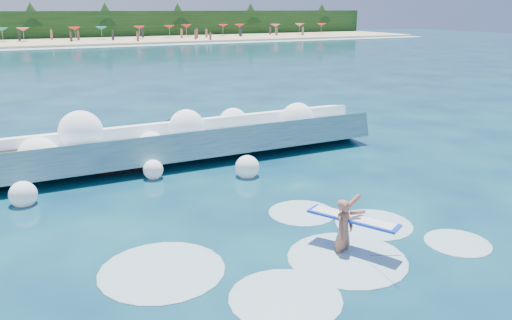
% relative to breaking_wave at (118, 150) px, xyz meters
% --- Properties ---
extents(ground, '(200.00, 200.00, 0.00)m').
position_rel_breaking_wave_xyz_m(ground, '(1.48, -7.09, -0.60)').
color(ground, '#082443').
rests_on(ground, ground).
extents(beach, '(140.00, 20.00, 0.40)m').
position_rel_breaking_wave_xyz_m(beach, '(1.48, 70.91, -0.40)').
color(beach, tan).
rests_on(beach, ground).
extents(wet_band, '(140.00, 5.00, 0.08)m').
position_rel_breaking_wave_xyz_m(wet_band, '(1.48, 59.91, -0.56)').
color(wet_band, silver).
rests_on(wet_band, ground).
extents(treeline, '(140.00, 4.00, 5.00)m').
position_rel_breaking_wave_xyz_m(treeline, '(1.48, 80.91, 1.90)').
color(treeline, black).
rests_on(treeline, ground).
extents(breaking_wave, '(19.91, 3.03, 1.72)m').
position_rel_breaking_wave_xyz_m(breaking_wave, '(0.00, 0.00, 0.00)').
color(breaking_wave, teal).
rests_on(breaking_wave, ground).
extents(rock_cluster, '(8.29, 3.15, 1.33)m').
position_rel_breaking_wave_xyz_m(rock_cluster, '(-0.32, 0.55, -0.18)').
color(rock_cluster, black).
rests_on(rock_cluster, ground).
extents(surfer_with_board, '(1.47, 2.78, 1.59)m').
position_rel_breaking_wave_xyz_m(surfer_with_board, '(3.28, -9.10, -0.01)').
color(surfer_with_board, '#A7614E').
rests_on(surfer_with_board, ground).
extents(wave_spray, '(15.67, 4.72, 2.24)m').
position_rel_breaking_wave_xyz_m(wave_spray, '(-0.46, -0.19, 0.48)').
color(wave_spray, white).
rests_on(wave_spray, ground).
extents(surf_foam, '(9.00, 5.60, 0.14)m').
position_rel_breaking_wave_xyz_m(surf_foam, '(2.07, -8.75, -0.60)').
color(surf_foam, silver).
rests_on(surf_foam, ground).
extents(beach_umbrellas, '(113.39, 6.48, 0.50)m').
position_rel_breaking_wave_xyz_m(beach_umbrellas, '(1.58, 72.66, 1.65)').
color(beach_umbrellas, red).
rests_on(beach_umbrellas, ground).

